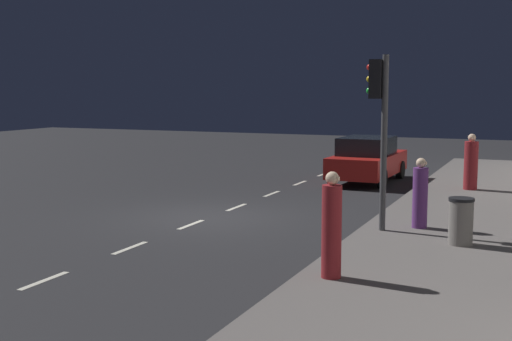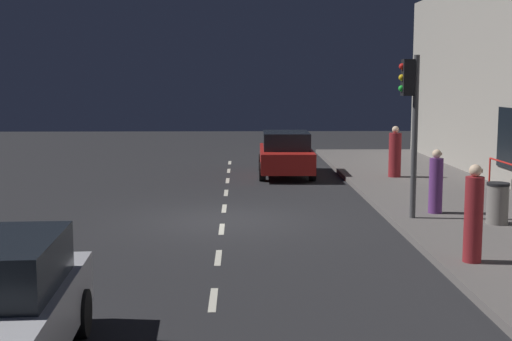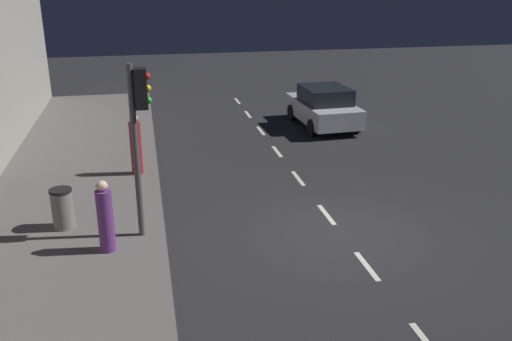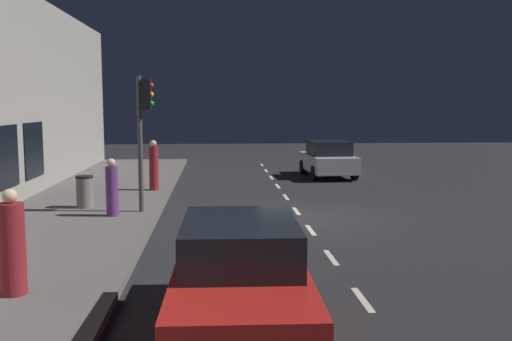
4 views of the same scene
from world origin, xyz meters
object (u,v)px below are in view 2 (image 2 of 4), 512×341
(parked_car_1, at_px, (286,154))
(trash_bin, at_px, (497,203))
(pedestrian_1, at_px, (395,154))
(pedestrian_0, at_px, (474,217))
(pedestrian_2, at_px, (436,184))
(traffic_light, at_px, (411,106))

(parked_car_1, bearing_deg, trash_bin, -64.35)
(pedestrian_1, height_order, trash_bin, pedestrian_1)
(pedestrian_0, distance_m, trash_bin, 3.74)
(parked_car_1, xyz_separation_m, trash_bin, (4.20, -9.25, -0.17))
(pedestrian_0, bearing_deg, pedestrian_2, -170.98)
(traffic_light, relative_size, trash_bin, 4.05)
(parked_car_1, bearing_deg, pedestrian_0, -77.42)
(pedestrian_0, bearing_deg, pedestrian_1, -168.68)
(pedestrian_0, relative_size, pedestrian_2, 1.12)
(traffic_light, distance_m, pedestrian_2, 2.17)
(pedestrian_0, relative_size, trash_bin, 1.87)
(pedestrian_1, relative_size, trash_bin, 1.82)
(pedestrian_2, distance_m, trash_bin, 1.72)
(pedestrian_2, bearing_deg, traffic_light, -44.28)
(pedestrian_1, height_order, pedestrian_2, pedestrian_1)
(pedestrian_0, height_order, pedestrian_1, pedestrian_0)
(pedestrian_0, distance_m, pedestrian_1, 11.19)
(pedestrian_0, height_order, trash_bin, pedestrian_0)
(pedestrian_0, bearing_deg, parked_car_1, -151.86)
(traffic_light, distance_m, pedestrian_0, 4.46)
(traffic_light, bearing_deg, parked_car_1, 105.40)
(pedestrian_1, distance_m, trash_bin, 7.84)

